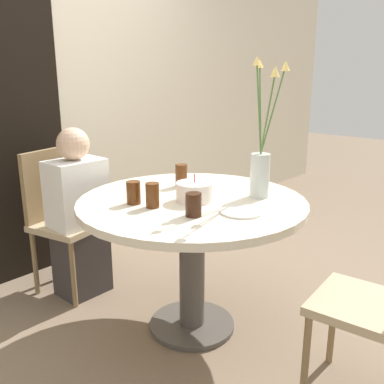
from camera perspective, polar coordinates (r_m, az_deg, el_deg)
ground_plane at (r=2.59m, az=0.00°, el=-17.47°), size 16.00×16.00×0.00m
wall_back at (r=3.25m, az=-18.85°, el=12.80°), size 8.00×0.05×2.60m
doorway_panel at (r=3.07m, az=-24.25°, el=6.96°), size 0.90×0.01×2.05m
dining_table at (r=2.31m, az=0.00°, el=-4.53°), size 1.21×1.21×0.77m
chair_left_flank at (r=2.93m, az=-17.14°, el=-2.52°), size 0.47×0.47×0.94m
birthday_cake at (r=2.22m, az=0.34°, el=0.03°), size 0.19×0.19×0.14m
flower_vase at (r=2.29m, az=9.22°, el=4.09°), size 0.24×0.22×0.72m
side_plate at (r=2.07m, az=6.61°, el=-2.61°), size 0.21×0.21×0.01m
drink_glass_0 at (r=2.20m, az=-7.81°, el=-0.07°), size 0.07×0.07×0.12m
drink_glass_1 at (r=2.51m, az=-1.43°, el=2.23°), size 0.07×0.07×0.13m
drink_glass_2 at (r=1.99m, az=0.20°, el=-1.70°), size 0.08×0.08×0.11m
drink_glass_3 at (r=2.12m, az=-5.29°, el=-0.44°), size 0.07×0.07×0.12m
person_boy at (r=2.83m, az=-14.88°, el=-3.45°), size 0.34×0.24×1.10m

